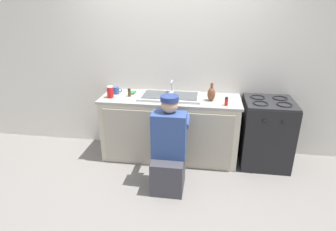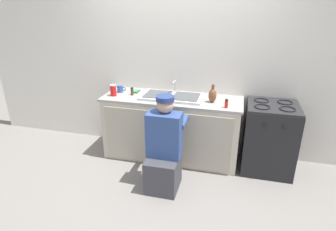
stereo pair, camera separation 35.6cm
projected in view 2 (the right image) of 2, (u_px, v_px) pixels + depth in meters
name	position (u px, v px, depth m)	size (l,w,h in m)	color
ground_plane	(166.00, 166.00, 3.73)	(12.00, 12.00, 0.00)	gray
back_wall	(178.00, 63.00, 3.84)	(6.00, 0.10, 2.50)	silver
counter_cabinet	(171.00, 129.00, 3.84)	(1.79, 0.62, 0.83)	beige
countertop	(172.00, 99.00, 3.68)	(1.83, 0.62, 0.03)	#9E9993
sink_double_basin	(172.00, 96.00, 3.67)	(0.80, 0.44, 0.19)	silver
stove_range	(269.00, 137.00, 3.54)	(0.62, 0.62, 0.90)	black
plumber_person	(164.00, 152.00, 3.18)	(0.42, 0.61, 1.10)	#3F3F47
coffee_mug	(120.00, 89.00, 3.88)	(0.13, 0.08, 0.09)	#335699
spice_bottle_pepper	(132.00, 91.00, 3.76)	(0.04, 0.04, 0.10)	#513823
vase_decorative	(212.00, 95.00, 3.48)	(0.10, 0.10, 0.23)	brown
spice_bottle_red	(226.00, 104.00, 3.31)	(0.04, 0.04, 0.10)	red
cell_phone	(136.00, 91.00, 3.91)	(0.07, 0.14, 0.01)	black
soda_cup_red	(113.00, 90.00, 3.73)	(0.08, 0.08, 0.15)	red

